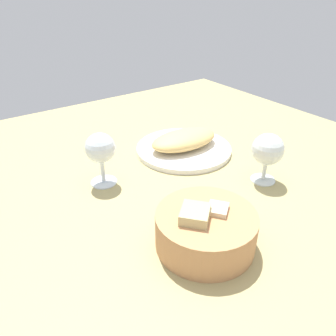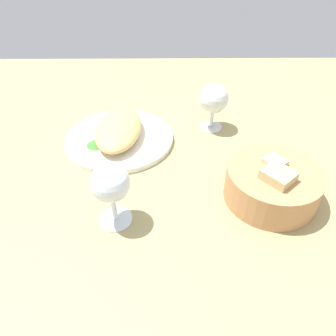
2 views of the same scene
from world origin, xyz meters
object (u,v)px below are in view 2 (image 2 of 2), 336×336
at_px(bread_basket, 272,184).
at_px(wine_glass_far, 213,100).
at_px(plate, 120,139).
at_px(wine_glass_near, 111,186).

bearing_deg(bread_basket, wine_glass_far, -161.75).
bearing_deg(plate, wine_glass_near, 4.39).
relative_size(wine_glass_near, wine_glass_far, 1.05).
height_order(plate, bread_basket, bread_basket).
distance_m(plate, wine_glass_far, 0.26).
xyz_separation_m(bread_basket, wine_glass_near, (0.06, -0.31, 0.05)).
relative_size(plate, wine_glass_far, 2.18).
relative_size(plate, bread_basket, 1.46).
distance_m(plate, bread_basket, 0.39).
bearing_deg(wine_glass_far, plate, -75.51).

